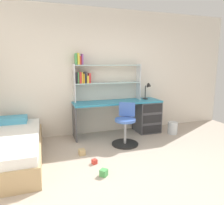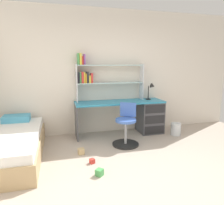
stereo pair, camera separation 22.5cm
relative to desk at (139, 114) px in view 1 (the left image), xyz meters
name	(u,v)px [view 1 (the left image)]	position (x,y,z in m)	size (l,w,h in m)	color
ground_plane	(162,182)	(-0.61, -2.01, -0.43)	(6.14, 5.62, 0.02)	#B2A393
room_shell	(57,76)	(-1.86, -0.79, 0.95)	(6.14, 5.62, 2.76)	silver
desk	(139,114)	(0.00, 0.00, 0.00)	(1.96, 0.55, 0.76)	teal
bookshelf_hutch	(97,75)	(-0.95, 0.16, 0.91)	(1.51, 0.22, 1.03)	silver
desk_lamp	(148,88)	(0.23, 0.03, 0.59)	(0.20, 0.16, 0.38)	black
swivel_chair	(125,128)	(-0.59, -0.61, -0.10)	(0.52, 0.52, 0.81)	black
bed_platform	(9,148)	(-2.66, -0.70, -0.20)	(1.00, 2.00, 0.57)	tan
waste_bin	(173,128)	(0.67, -0.37, -0.29)	(0.22, 0.22, 0.27)	silver
toy_block_green_0	(104,173)	(-1.33, -1.62, -0.38)	(0.10, 0.10, 0.10)	#479E51
toy_block_natural_1	(82,152)	(-1.50, -0.83, -0.37)	(0.10, 0.10, 0.10)	tan
toy_block_red_2	(94,162)	(-1.37, -1.23, -0.39)	(0.07, 0.07, 0.07)	red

